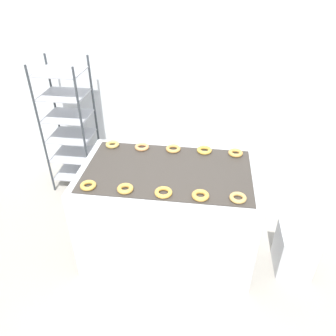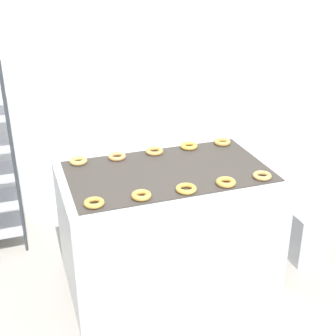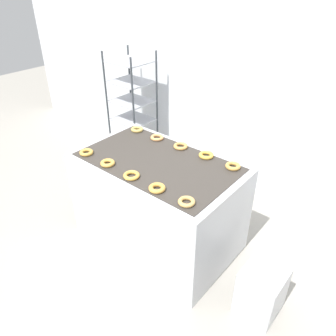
# 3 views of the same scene
# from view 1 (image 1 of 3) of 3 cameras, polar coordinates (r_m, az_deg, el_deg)

# --- Properties ---
(ground_plane) EXTENTS (14.00, 14.00, 0.00)m
(ground_plane) POSITION_cam_1_polar(r_m,az_deg,el_deg) (2.96, -1.97, -23.46)
(ground_plane) COLOR #9E998E
(wall_back) EXTENTS (8.00, 0.05, 2.80)m
(wall_back) POSITION_cam_1_polar(r_m,az_deg,el_deg) (3.87, 2.88, 17.41)
(wall_back) COLOR silver
(wall_back) RESTS_ON ground_plane
(fryer_machine) EXTENTS (1.52, 0.92, 0.92)m
(fryer_machine) POSITION_cam_1_polar(r_m,az_deg,el_deg) (3.07, 0.00, -7.53)
(fryer_machine) COLOR #B7BABF
(fryer_machine) RESTS_ON ground_plane
(baking_rack_cart) EXTENTS (0.51, 0.45, 1.54)m
(baking_rack_cart) POSITION_cam_1_polar(r_m,az_deg,el_deg) (3.98, -16.73, 6.97)
(baking_rack_cart) COLOR #33383D
(baking_rack_cart) RESTS_ON ground_plane
(glaze_bin) EXTENTS (0.31, 0.34, 0.43)m
(glaze_bin) POSITION_cam_1_polar(r_m,az_deg,el_deg) (3.27, 21.17, -13.19)
(glaze_bin) COLOR #B7BABF
(glaze_bin) RESTS_ON ground_plane
(donut_near_leftmost) EXTENTS (0.13, 0.13, 0.03)m
(donut_near_leftmost) POSITION_cam_1_polar(r_m,az_deg,el_deg) (2.65, -13.72, -2.97)
(donut_near_leftmost) COLOR gold
(donut_near_leftmost) RESTS_ON fryer_machine
(donut_near_left) EXTENTS (0.13, 0.13, 0.04)m
(donut_near_left) POSITION_cam_1_polar(r_m,az_deg,el_deg) (2.56, -7.46, -3.59)
(donut_near_left) COLOR gold
(donut_near_left) RESTS_ON fryer_machine
(donut_near_center) EXTENTS (0.14, 0.14, 0.03)m
(donut_near_center) POSITION_cam_1_polar(r_m,az_deg,el_deg) (2.51, -0.80, -4.27)
(donut_near_center) COLOR gold
(donut_near_center) RESTS_ON fryer_machine
(donut_near_right) EXTENTS (0.13, 0.13, 0.04)m
(donut_near_right) POSITION_cam_1_polar(r_m,az_deg,el_deg) (2.49, 5.67, -4.77)
(donut_near_right) COLOR gold
(donut_near_right) RESTS_ON fryer_machine
(donut_near_rightmost) EXTENTS (0.13, 0.13, 0.03)m
(donut_near_rightmost) POSITION_cam_1_polar(r_m,az_deg,el_deg) (2.51, 12.08, -5.09)
(donut_near_rightmost) COLOR tan
(donut_near_rightmost) RESTS_ON fryer_machine
(donut_far_leftmost) EXTENTS (0.13, 0.13, 0.04)m
(donut_far_leftmost) POSITION_cam_1_polar(r_m,az_deg,el_deg) (3.17, -9.65, 4.07)
(donut_far_leftmost) COLOR tan
(donut_far_leftmost) RESTS_ON fryer_machine
(donut_far_left) EXTENTS (0.13, 0.13, 0.03)m
(donut_far_left) POSITION_cam_1_polar(r_m,az_deg,el_deg) (3.09, -4.57, 3.68)
(donut_far_left) COLOR tan
(donut_far_left) RESTS_ON fryer_machine
(donut_far_center) EXTENTS (0.14, 0.14, 0.03)m
(donut_far_center) POSITION_cam_1_polar(r_m,az_deg,el_deg) (3.05, 0.92, 3.38)
(donut_far_center) COLOR tan
(donut_far_center) RESTS_ON fryer_machine
(donut_far_right) EXTENTS (0.14, 0.14, 0.03)m
(donut_far_right) POSITION_cam_1_polar(r_m,az_deg,el_deg) (3.05, 6.35, 3.10)
(donut_far_right) COLOR gold
(donut_far_right) RESTS_ON fryer_machine
(donut_far_rightmost) EXTENTS (0.13, 0.13, 0.04)m
(donut_far_rightmost) POSITION_cam_1_polar(r_m,az_deg,el_deg) (3.05, 11.68, 2.59)
(donut_far_rightmost) COLOR gold
(donut_far_rightmost) RESTS_ON fryer_machine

